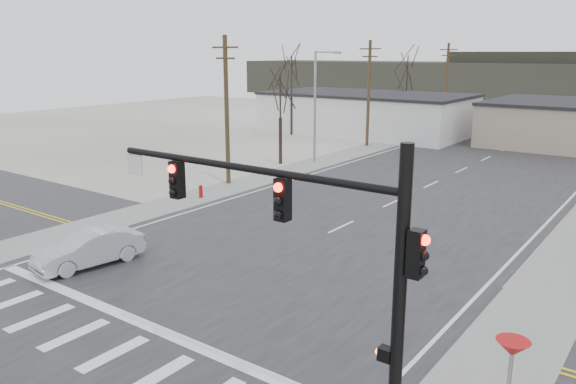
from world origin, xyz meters
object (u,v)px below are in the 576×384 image
object	(u,v)px
traffic_signal_mast	(322,247)
sedan_crossing	(89,248)
car_far_b	(549,115)
fire_hydrant	(201,191)

from	to	relation	value
traffic_signal_mast	sedan_crossing	world-z (taller)	traffic_signal_mast
car_far_b	traffic_signal_mast	bearing A→B (deg)	-105.71
fire_hydrant	car_far_b	size ratio (longest dim) A/B	0.23
fire_hydrant	car_far_b	distance (m)	57.50
traffic_signal_mast	sedan_crossing	bearing A→B (deg)	166.91
car_far_b	sedan_crossing	bearing A→B (deg)	-116.90
sedan_crossing	car_far_b	bearing A→B (deg)	96.37
fire_hydrant	car_far_b	bearing A→B (deg)	81.76
car_far_b	fire_hydrant	bearing A→B (deg)	-121.84
sedan_crossing	traffic_signal_mast	bearing A→B (deg)	-3.42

